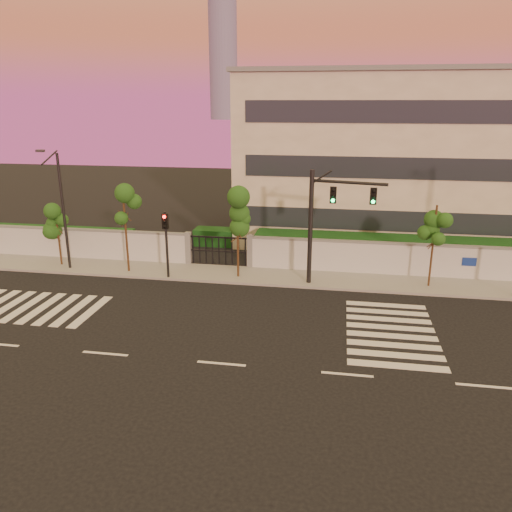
# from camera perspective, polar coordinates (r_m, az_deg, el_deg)

# --- Properties ---
(ground) EXTENTS (120.00, 120.00, 0.00)m
(ground) POSITION_cam_1_polar(r_m,az_deg,el_deg) (20.61, -3.97, -12.18)
(ground) COLOR black
(ground) RESTS_ON ground
(sidewalk) EXTENTS (60.00, 3.00, 0.15)m
(sidewalk) POSITION_cam_1_polar(r_m,az_deg,el_deg) (29.99, 0.68, -2.31)
(sidewalk) COLOR gray
(sidewalk) RESTS_ON ground
(perimeter_wall) EXTENTS (60.00, 0.36, 2.20)m
(perimeter_wall) POSITION_cam_1_polar(r_m,az_deg,el_deg) (31.07, 1.31, 0.33)
(perimeter_wall) COLOR silver
(perimeter_wall) RESTS_ON ground
(hedge_row) EXTENTS (41.00, 4.25, 1.80)m
(hedge_row) POSITION_cam_1_polar(r_m,az_deg,el_deg) (33.63, 3.78, 1.17)
(hedge_row) COLOR #0F3415
(hedge_row) RESTS_ON ground
(institutional_building) EXTENTS (24.40, 12.40, 12.25)m
(institutional_building) POSITION_cam_1_polar(r_m,az_deg,el_deg) (39.88, 16.54, 10.86)
(institutional_building) COLOR #BCB39F
(institutional_building) RESTS_ON ground
(distant_skyscraper) EXTENTS (16.00, 16.00, 118.00)m
(distant_skyscraper) POSITION_cam_1_polar(r_m,az_deg,el_deg) (309.77, -3.89, 26.86)
(distant_skyscraper) COLOR slate
(distant_skyscraper) RESTS_ON ground
(road_markings) EXTENTS (57.00, 7.62, 0.02)m
(road_markings) POSITION_cam_1_polar(r_m,az_deg,el_deg) (24.21, -5.56, -7.51)
(road_markings) COLOR silver
(road_markings) RESTS_ON ground
(street_tree_b) EXTENTS (1.45, 1.15, 3.87)m
(street_tree_b) POSITION_cam_1_polar(r_m,az_deg,el_deg) (33.58, -21.77, 3.52)
(street_tree_b) COLOR #382314
(street_tree_b) RESTS_ON ground
(street_tree_c) EXTENTS (1.57, 1.25, 5.39)m
(street_tree_c) POSITION_cam_1_polar(r_m,az_deg,el_deg) (30.71, -14.78, 5.13)
(street_tree_c) COLOR #382314
(street_tree_c) RESTS_ON ground
(street_tree_d) EXTENTS (1.61, 1.28, 5.22)m
(street_tree_d) POSITION_cam_1_polar(r_m,az_deg,el_deg) (28.75, -2.07, 4.64)
(street_tree_d) COLOR #382314
(street_tree_d) RESTS_ON ground
(street_tree_e) EXTENTS (1.41, 1.12, 4.78)m
(street_tree_e) POSITION_cam_1_polar(r_m,az_deg,el_deg) (28.97, 19.78, 3.05)
(street_tree_e) COLOR #382314
(street_tree_e) RESTS_ON ground
(traffic_signal_main) EXTENTS (4.14, 1.04, 6.60)m
(traffic_signal_main) POSITION_cam_1_polar(r_m,az_deg,el_deg) (27.77, 8.01, 4.73)
(traffic_signal_main) COLOR black
(traffic_signal_main) RESTS_ON ground
(traffic_signal_secondary) EXTENTS (0.32, 0.32, 4.10)m
(traffic_signal_secondary) POSITION_cam_1_polar(r_m,az_deg,el_deg) (29.35, -10.23, 2.14)
(traffic_signal_secondary) COLOR black
(traffic_signal_secondary) RESTS_ON ground
(streetlight_west) EXTENTS (0.45, 1.82, 7.57)m
(streetlight_west) POSITION_cam_1_polar(r_m,az_deg,el_deg) (32.29, -21.34, 5.32)
(streetlight_west) COLOR black
(streetlight_west) RESTS_ON ground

